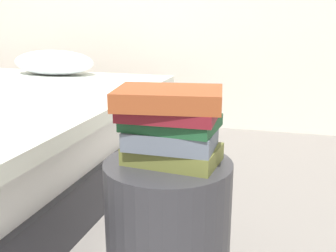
{
  "coord_description": "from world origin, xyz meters",
  "views": [
    {
      "loc": [
        0.27,
        -1.01,
        0.84
      ],
      "look_at": [
        0.0,
        0.0,
        0.55
      ],
      "focal_mm": 42.77,
      "sensor_mm": 36.0,
      "label": 1
    }
  ],
  "objects_px": {
    "side_table": "(168,233)",
    "book_maroon": "(170,112)",
    "book_slate": "(171,139)",
    "book_rust": "(169,98)",
    "book_olive": "(173,154)",
    "book_forest": "(171,123)"
  },
  "relations": [
    {
      "from": "side_table",
      "to": "book_maroon",
      "type": "distance_m",
      "value": 0.37
    },
    {
      "from": "book_slate",
      "to": "book_rust",
      "type": "relative_size",
      "value": 0.85
    },
    {
      "from": "side_table",
      "to": "book_maroon",
      "type": "xyz_separation_m",
      "value": [
        0.01,
        0.0,
        0.37
      ]
    },
    {
      "from": "side_table",
      "to": "book_olive",
      "type": "relative_size",
      "value": 1.76
    },
    {
      "from": "book_forest",
      "to": "book_rust",
      "type": "height_order",
      "value": "book_rust"
    },
    {
      "from": "book_olive",
      "to": "book_forest",
      "type": "relative_size",
      "value": 1.02
    },
    {
      "from": "book_forest",
      "to": "book_rust",
      "type": "xyz_separation_m",
      "value": [
        -0.0,
        -0.02,
        0.07
      ]
    },
    {
      "from": "side_table",
      "to": "book_slate",
      "type": "relative_size",
      "value": 1.87
    },
    {
      "from": "book_rust",
      "to": "side_table",
      "type": "bearing_deg",
      "value": 108.13
    },
    {
      "from": "side_table",
      "to": "book_slate",
      "type": "bearing_deg",
      "value": -32.7
    },
    {
      "from": "side_table",
      "to": "book_rust",
      "type": "relative_size",
      "value": 1.59
    },
    {
      "from": "book_olive",
      "to": "book_maroon",
      "type": "bearing_deg",
      "value": -127.46
    },
    {
      "from": "book_slate",
      "to": "book_forest",
      "type": "height_order",
      "value": "book_forest"
    },
    {
      "from": "book_olive",
      "to": "book_rust",
      "type": "height_order",
      "value": "book_rust"
    },
    {
      "from": "side_table",
      "to": "book_olive",
      "type": "height_order",
      "value": "book_olive"
    },
    {
      "from": "book_forest",
      "to": "book_maroon",
      "type": "xyz_separation_m",
      "value": [
        -0.0,
        -0.01,
        0.03
      ]
    },
    {
      "from": "book_slate",
      "to": "book_maroon",
      "type": "height_order",
      "value": "book_maroon"
    },
    {
      "from": "book_olive",
      "to": "book_maroon",
      "type": "distance_m",
      "value": 0.12
    },
    {
      "from": "side_table",
      "to": "book_forest",
      "type": "height_order",
      "value": "book_forest"
    },
    {
      "from": "book_olive",
      "to": "book_slate",
      "type": "distance_m",
      "value": 0.05
    },
    {
      "from": "book_forest",
      "to": "book_maroon",
      "type": "relative_size",
      "value": 0.98
    },
    {
      "from": "side_table",
      "to": "book_forest",
      "type": "xyz_separation_m",
      "value": [
        0.01,
        0.01,
        0.33
      ]
    }
  ]
}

